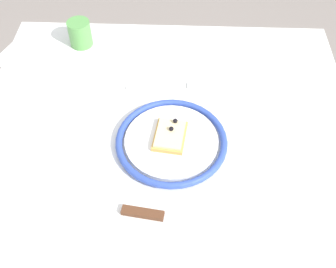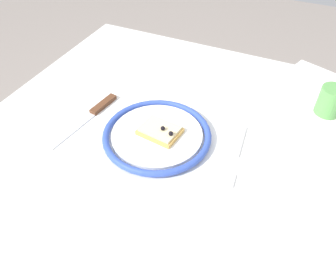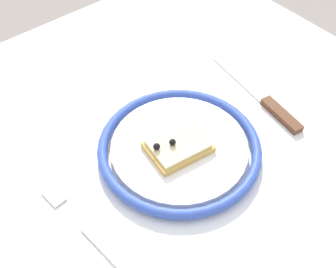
# 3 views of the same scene
# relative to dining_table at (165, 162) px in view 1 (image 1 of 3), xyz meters

# --- Properties ---
(ground_plane) EXTENTS (6.00, 6.00, 0.00)m
(ground_plane) POSITION_rel_dining_table_xyz_m (0.00, 0.00, -0.64)
(ground_plane) COLOR gray
(dining_table) EXTENTS (0.93, 0.95, 0.73)m
(dining_table) POSITION_rel_dining_table_xyz_m (0.00, 0.00, 0.00)
(dining_table) COLOR white
(dining_table) RESTS_ON ground_plane
(plate) EXTENTS (0.27, 0.27, 0.02)m
(plate) POSITION_rel_dining_table_xyz_m (0.01, 0.02, 0.10)
(plate) COLOR white
(plate) RESTS_ON dining_table
(pizza_slice_near) EXTENTS (0.10, 0.08, 0.03)m
(pizza_slice_near) POSITION_rel_dining_table_xyz_m (-0.00, 0.01, 0.11)
(pizza_slice_near) COLOR tan
(pizza_slice_near) RESTS_ON plate
(knife) EXTENTS (0.05, 0.24, 0.01)m
(knife) POSITION_rel_dining_table_xyz_m (0.20, -0.01, 0.09)
(knife) COLOR silver
(knife) RESTS_ON dining_table
(fork) EXTENTS (0.03, 0.20, 0.00)m
(fork) POSITION_rel_dining_table_xyz_m (-0.19, -0.01, 0.09)
(fork) COLOR #BBBBBB
(fork) RESTS_ON dining_table
(cup) EXTENTS (0.07, 0.07, 0.08)m
(cup) POSITION_rel_dining_table_xyz_m (-0.36, -0.26, 0.12)
(cup) COLOR #599E4C
(cup) RESTS_ON dining_table
(napkin) EXTENTS (0.19, 0.19, 0.00)m
(napkin) POSITION_rel_dining_table_xyz_m (-0.31, -0.41, 0.09)
(napkin) COLOR white
(napkin) RESTS_ON dining_table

